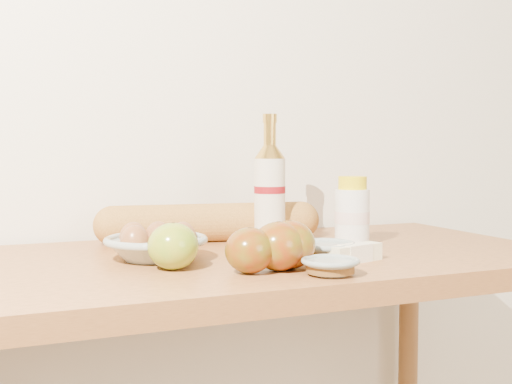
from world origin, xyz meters
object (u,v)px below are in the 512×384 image
bourbon_bottle (270,191)px  baguette (210,222)px  cream_bottle (352,213)px  egg_bowl (156,245)px  table (250,318)px

bourbon_bottle → baguette: size_ratio=0.55×
bourbon_bottle → baguette: 0.15m
cream_bottle → baguette: (-0.26, 0.16, -0.03)m
egg_bowl → baguette: baguette is taller
table → bourbon_bottle: bearing=52.4°
table → egg_bowl: size_ratio=4.98×
table → baguette: baguette is taller
cream_bottle → bourbon_bottle: bearing=162.2°
bourbon_bottle → table: bearing=-113.3°
table → baguette: (-0.02, 0.19, 0.16)m
egg_bowl → baguette: size_ratio=0.48×
bourbon_bottle → egg_bowl: (-0.27, -0.11, -0.08)m
bourbon_bottle → cream_bottle: size_ratio=1.91×
bourbon_bottle → egg_bowl: bourbon_bottle is taller
table → cream_bottle: size_ratio=8.44×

